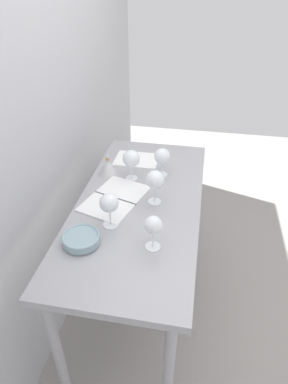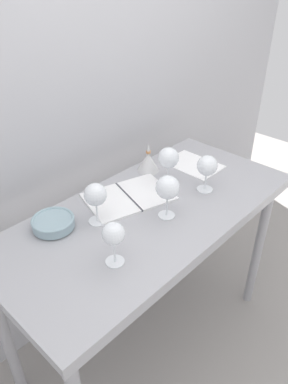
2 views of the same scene
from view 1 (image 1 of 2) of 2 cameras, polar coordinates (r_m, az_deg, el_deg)
ground_plane at (r=2.42m, az=-0.80°, el=-19.10°), size 6.00×6.00×0.00m
back_wall at (r=1.73m, az=-17.64°, el=10.97°), size 3.80×0.04×2.60m
steel_counter at (r=1.83m, az=-0.81°, el=-4.33°), size 1.40×0.65×0.90m
wine_glass_far_left at (r=1.55m, az=-6.02°, el=-2.05°), size 0.09×0.09×0.18m
wine_glass_near_left at (r=1.43m, az=1.59°, el=-5.84°), size 0.08×0.08×0.17m
wine_glass_near_right at (r=1.94m, az=3.12°, el=6.06°), size 0.09×0.09×0.17m
wine_glass_near_center at (r=1.69m, az=1.90°, el=1.99°), size 0.10×0.10×0.19m
wine_glass_far_right at (r=1.90m, az=-2.21°, el=5.67°), size 0.10×0.10×0.18m
open_notebook at (r=1.80m, az=-5.00°, el=-1.08°), size 0.43×0.35×0.01m
tasting_sheet_upper at (r=2.16m, az=-1.28°, el=5.65°), size 0.20×0.28×0.00m
tasting_bowl at (r=1.53m, az=-10.74°, el=-7.90°), size 0.17×0.17×0.05m
decanter_funnel at (r=1.99m, az=-6.23°, el=4.37°), size 0.11×0.11×0.15m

